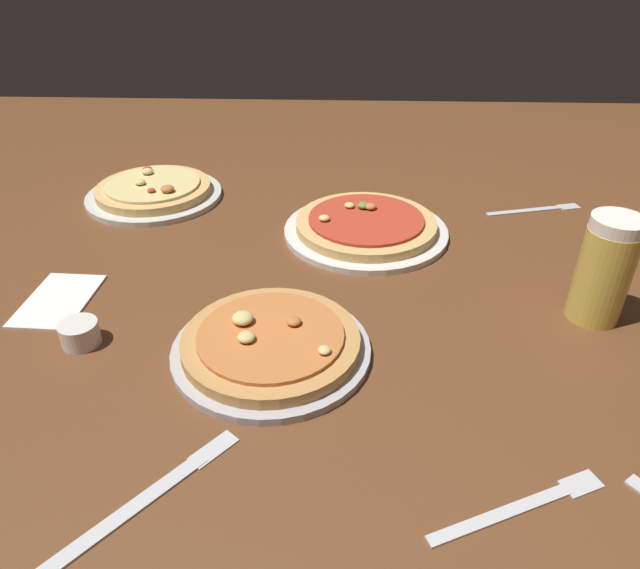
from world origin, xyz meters
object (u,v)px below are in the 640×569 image
at_px(beer_mug_dark, 605,269).
at_px(fork_left, 536,209).
at_px(pizza_plate_side, 154,191).
at_px(fork_spare, 522,506).
at_px(pizza_plate_far, 366,227).
at_px(knife_right, 149,495).
at_px(napkin_folded, 58,299).
at_px(pizza_plate_near, 271,344).
at_px(ramekin_sauce, 80,333).

relative_size(beer_mug_dark, fork_left, 0.81).
bearing_deg(pizza_plate_side, fork_spare, -51.58).
xyz_separation_m(pizza_plate_far, knife_right, (-0.25, -0.62, -0.01)).
xyz_separation_m(beer_mug_dark, knife_right, (-0.60, -0.36, -0.08)).
bearing_deg(beer_mug_dark, pizza_plate_side, 153.08).
distance_m(beer_mug_dark, napkin_folded, 0.86).
bearing_deg(pizza_plate_side, pizza_plate_near, -58.85).
bearing_deg(ramekin_sauce, pizza_plate_side, 94.31).
bearing_deg(fork_left, pizza_plate_far, -161.50).
bearing_deg(beer_mug_dark, napkin_folded, 179.87).
height_order(fork_left, fork_spare, same).
bearing_deg(pizza_plate_side, napkin_folded, -95.89).
relative_size(pizza_plate_near, fork_spare, 1.39).
height_order(pizza_plate_near, pizza_plate_far, pizza_plate_near).
xyz_separation_m(pizza_plate_side, knife_right, (0.21, -0.78, -0.01)).
distance_m(pizza_plate_far, fork_spare, 0.64).
bearing_deg(fork_left, pizza_plate_near, -135.80).
bearing_deg(napkin_folded, pizza_plate_far, 26.90).
bearing_deg(pizza_plate_far, knife_right, -111.86).
height_order(pizza_plate_far, napkin_folded, pizza_plate_far).
relative_size(fork_left, fork_spare, 1.02).
distance_m(pizza_plate_far, napkin_folded, 0.57).
distance_m(pizza_plate_near, fork_left, 0.71).
relative_size(ramekin_sauce, fork_left, 0.27).
xyz_separation_m(pizza_plate_side, fork_left, (0.83, -0.03, -0.01)).
relative_size(napkin_folded, knife_right, 0.80).
xyz_separation_m(beer_mug_dark, fork_spare, (-0.20, -0.36, -0.08)).
xyz_separation_m(pizza_plate_near, napkin_folded, (-0.36, 0.12, -0.01)).
distance_m(pizza_plate_near, pizza_plate_side, 0.62).
distance_m(pizza_plate_near, pizza_plate_far, 0.40).
bearing_deg(pizza_plate_near, fork_left, 44.20).
bearing_deg(fork_spare, beer_mug_dark, 61.11).
distance_m(pizza_plate_far, ramekin_sauce, 0.56).
xyz_separation_m(pizza_plate_side, napkin_folded, (-0.04, -0.41, -0.01)).
bearing_deg(napkin_folded, pizza_plate_near, -18.01).
distance_m(pizza_plate_far, knife_right, 0.67).
bearing_deg(pizza_plate_near, fork_spare, -39.80).
bearing_deg(napkin_folded, ramekin_sauce, -52.44).
bearing_deg(beer_mug_dark, pizza_plate_near, -166.80).
height_order(pizza_plate_side, napkin_folded, pizza_plate_side).
relative_size(pizza_plate_near, knife_right, 1.44).
distance_m(pizza_plate_far, pizza_plate_side, 0.49).
bearing_deg(fork_left, napkin_folded, -156.50).
height_order(knife_right, fork_spare, same).
bearing_deg(fork_left, ramekin_sauce, -148.49).
bearing_deg(fork_left, beer_mug_dark, -92.69).
bearing_deg(beer_mug_dark, fork_spare, -118.89).
xyz_separation_m(pizza_plate_side, fork_spare, (0.61, -0.77, -0.01)).
height_order(pizza_plate_far, ramekin_sauce, pizza_plate_far).
xyz_separation_m(pizza_plate_near, fork_spare, (0.29, -0.25, -0.01)).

